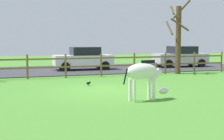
# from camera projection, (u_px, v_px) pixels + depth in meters

# --- Properties ---
(ground_plane) EXTENTS (60.00, 60.00, 0.00)m
(ground_plane) POSITION_uv_depth(u_px,v_px,m) (103.00, 90.00, 13.96)
(ground_plane) COLOR #47842D
(parking_asphalt) EXTENTS (28.00, 7.40, 0.05)m
(parking_asphalt) POSITION_uv_depth(u_px,v_px,m) (63.00, 70.00, 22.72)
(parking_asphalt) COLOR #38383D
(parking_asphalt) RESTS_ON ground_plane
(paddock_fence) EXTENTS (20.85, 0.11, 1.32)m
(paddock_fence) POSITION_uv_depth(u_px,v_px,m) (66.00, 64.00, 18.40)
(paddock_fence) COLOR brown
(paddock_fence) RESTS_ON ground_plane
(bare_tree) EXTENTS (1.54, 1.55, 4.56)m
(bare_tree) POSITION_uv_depth(u_px,v_px,m) (178.00, 37.00, 20.25)
(bare_tree) COLOR #513A23
(bare_tree) RESTS_ON ground_plane
(zebra) EXTENTS (1.93, 0.68, 1.41)m
(zebra) POSITION_uv_depth(u_px,v_px,m) (144.00, 74.00, 11.49)
(zebra) COLOR white
(zebra) RESTS_ON ground_plane
(crow_on_grass) EXTENTS (0.21, 0.10, 0.20)m
(crow_on_grass) POSITION_uv_depth(u_px,v_px,m) (88.00, 83.00, 15.17)
(crow_on_grass) COLOR black
(crow_on_grass) RESTS_ON ground_plane
(parked_car_white) EXTENTS (4.03, 1.94, 1.56)m
(parked_car_white) POSITION_uv_depth(u_px,v_px,m) (83.00, 58.00, 22.68)
(parked_car_white) COLOR white
(parked_car_white) RESTS_ON parking_asphalt
(parked_car_silver) EXTENTS (4.09, 2.05, 1.56)m
(parked_car_silver) POSITION_uv_depth(u_px,v_px,m) (181.00, 56.00, 25.17)
(parked_car_silver) COLOR #B7BABF
(parked_car_silver) RESTS_ON parking_asphalt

